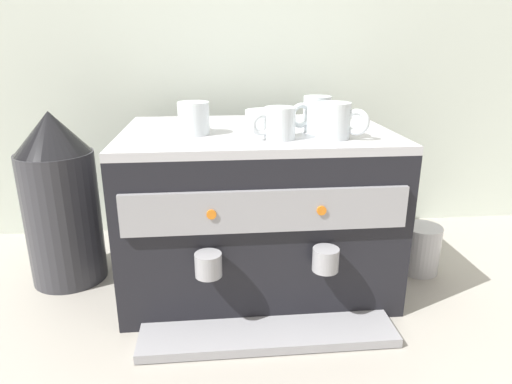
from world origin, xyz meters
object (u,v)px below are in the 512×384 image
(ceramic_cup_3, at_px, (315,114))
(ceramic_bowl_0, at_px, (264,119))
(ceramic_cup_0, at_px, (335,121))
(ceramic_cup_2, at_px, (278,123))
(coffee_grinder, at_px, (61,200))
(ceramic_bowl_1, at_px, (328,113))
(ceramic_cup_1, at_px, (193,118))
(espresso_machine, at_px, (256,208))
(milk_pitcher, at_px, (420,249))

(ceramic_cup_3, height_order, ceramic_bowl_0, ceramic_cup_3)
(ceramic_bowl_0, bearing_deg, ceramic_cup_0, -49.97)
(ceramic_bowl_0, bearing_deg, ceramic_cup_2, -85.25)
(ceramic_bowl_0, bearing_deg, coffee_grinder, 179.55)
(ceramic_bowl_1, bearing_deg, ceramic_bowl_0, -152.28)
(ceramic_cup_1, height_order, ceramic_cup_3, ceramic_cup_3)
(ceramic_cup_0, xyz_separation_m, ceramic_bowl_1, (0.05, 0.27, -0.02))
(ceramic_bowl_0, xyz_separation_m, coffee_grinder, (-0.52, 0.00, -0.20))
(espresso_machine, height_order, ceramic_bowl_0, ceramic_bowl_0)
(ceramic_cup_0, xyz_separation_m, ceramic_cup_1, (-0.31, 0.08, -0.00))
(coffee_grinder, bearing_deg, ceramic_bowl_0, -0.45)
(espresso_machine, bearing_deg, ceramic_cup_3, -15.43)
(ceramic_cup_0, bearing_deg, ceramic_cup_3, 107.58)
(ceramic_cup_3, relative_size, ceramic_bowl_1, 1.14)
(ceramic_cup_2, distance_m, ceramic_cup_3, 0.13)
(coffee_grinder, relative_size, milk_pitcher, 3.39)
(ceramic_cup_1, distance_m, ceramic_cup_3, 0.29)
(espresso_machine, distance_m, ceramic_bowl_1, 0.34)
(espresso_machine, xyz_separation_m, ceramic_bowl_0, (0.02, 0.05, 0.22))
(ceramic_bowl_1, bearing_deg, ceramic_cup_3, -113.15)
(ceramic_cup_3, distance_m, ceramic_bowl_1, 0.20)
(ceramic_cup_3, bearing_deg, coffee_grinder, 172.20)
(ceramic_cup_2, bearing_deg, ceramic_cup_0, -2.37)
(espresso_machine, relative_size, coffee_grinder, 1.43)
(ceramic_bowl_0, bearing_deg, milk_pitcher, -6.80)
(ceramic_cup_1, bearing_deg, espresso_machine, 14.61)
(ceramic_cup_0, distance_m, ceramic_bowl_1, 0.27)
(ceramic_bowl_0, bearing_deg, espresso_machine, -116.97)
(coffee_grinder, distance_m, milk_pitcher, 0.97)
(coffee_grinder, bearing_deg, ceramic_bowl_1, 7.70)
(ceramic_cup_0, bearing_deg, ceramic_cup_1, 165.30)
(ceramic_cup_1, bearing_deg, milk_pitcher, 3.13)
(ceramic_cup_1, bearing_deg, ceramic_cup_2, -22.41)
(ceramic_cup_1, height_order, ceramic_bowl_0, ceramic_cup_1)
(ceramic_cup_1, height_order, ceramic_bowl_1, ceramic_cup_1)
(ceramic_cup_1, xyz_separation_m, coffee_grinder, (-0.35, 0.09, -0.22))
(ceramic_cup_0, relative_size, ceramic_cup_3, 1.05)
(ceramic_cup_1, bearing_deg, ceramic_cup_0, -14.70)
(espresso_machine, xyz_separation_m, ceramic_cup_0, (0.16, -0.12, 0.24))
(milk_pitcher, bearing_deg, ceramic_bowl_1, 147.48)
(ceramic_cup_1, relative_size, ceramic_cup_3, 1.07)
(espresso_machine, distance_m, ceramic_cup_2, 0.27)
(ceramic_bowl_0, distance_m, ceramic_bowl_1, 0.22)
(ceramic_cup_3, relative_size, ceramic_bowl_0, 1.12)
(ceramic_cup_2, xyz_separation_m, ceramic_cup_3, (0.10, 0.08, 0.01))
(ceramic_cup_0, relative_size, ceramic_cup_2, 1.04)
(ceramic_cup_0, height_order, coffee_grinder, ceramic_cup_0)
(ceramic_cup_1, distance_m, coffee_grinder, 0.42)
(ceramic_cup_0, relative_size, coffee_grinder, 0.24)
(ceramic_cup_2, relative_size, ceramic_bowl_1, 1.15)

